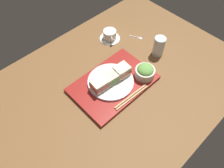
{
  "coord_description": "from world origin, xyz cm",
  "views": [
    {
      "loc": [
        -49.89,
        -49.59,
        94.43
      ],
      "look_at": [
        -4.44,
        -1.89,
        5.0
      ],
      "focal_mm": 35.74,
      "sensor_mm": 36.0,
      "label": 1
    }
  ],
  "objects": [
    {
      "name": "sandwich_plate",
      "position": [
        -2.67,
        0.97,
        2.67
      ],
      "size": [
        23.89,
        23.89,
        1.28
      ],
      "primitive_type": "cylinder",
      "color": "silver",
      "rests_on": "serving_tray"
    },
    {
      "name": "coffee_cup",
      "position": [
        21.2,
        26.94,
        2.76
      ],
      "size": [
        12.58,
        12.58,
        6.09
      ],
      "color": "white",
      "rests_on": "ground_plane"
    },
    {
      "name": "ground_plane",
      "position": [
        0.0,
        0.0,
        -1.5
      ],
      "size": [
        140.0,
        100.0,
        3.0
      ],
      "primitive_type": "cube",
      "color": "brown"
    },
    {
      "name": "salad_bowl",
      "position": [
        13.28,
        -8.12,
        5.43
      ],
      "size": [
        10.42,
        10.42,
        7.22
      ],
      "color": "beige",
      "rests_on": "serving_tray"
    },
    {
      "name": "drinking_glass",
      "position": [
        32.56,
        -1.45,
        5.9
      ],
      "size": [
        6.43,
        6.43,
        11.8
      ],
      "primitive_type": "cylinder",
      "color": "silver",
      "rests_on": "ground_plane"
    },
    {
      "name": "serving_tray",
      "position": [
        -1.74,
        -0.03,
        1.01
      ],
      "size": [
        42.46,
        28.61,
        2.03
      ],
      "primitive_type": "cube",
      "color": "maroon",
      "rests_on": "ground_plane"
    },
    {
      "name": "sandwich_middle",
      "position": [
        -2.67,
        0.97,
        5.87
      ],
      "size": [
        8.81,
        7.56,
        5.12
      ],
      "color": "beige",
      "rests_on": "sandwich_plate"
    },
    {
      "name": "sandwich_near",
      "position": [
        -9.73,
        1.5,
        6.1
      ],
      "size": [
        8.53,
        7.35,
        5.58
      ],
      "color": "#EFE5C1",
      "rests_on": "sandwich_plate"
    },
    {
      "name": "teaspoon",
      "position": [
        34.73,
        15.3,
        0.36
      ],
      "size": [
        4.92,
        8.42,
        0.8
      ],
      "color": "silver",
      "rests_on": "ground_plane"
    },
    {
      "name": "sandwich_far",
      "position": [
        4.39,
        0.43,
        6.26
      ],
      "size": [
        8.61,
        7.25,
        5.89
      ],
      "color": "#EFE5C1",
      "rests_on": "sandwich_plate"
    },
    {
      "name": "chopsticks_pair",
      "position": [
        -1.56,
        -12.85,
        2.38
      ],
      "size": [
        21.05,
        2.88,
        0.7
      ],
      "color": "tan",
      "rests_on": "serving_tray"
    }
  ]
}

